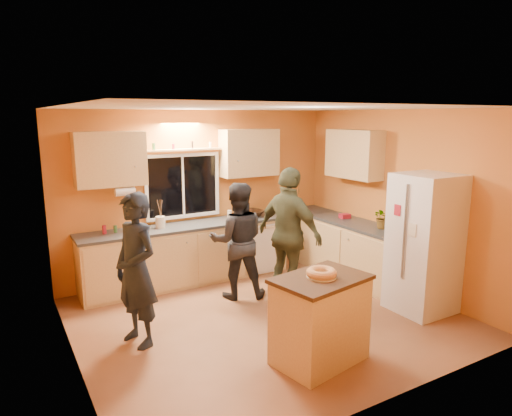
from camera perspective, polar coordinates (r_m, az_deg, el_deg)
ground at (r=5.94m, az=1.28°, el=-13.55°), size 4.50×4.50×0.00m
room_shell at (r=5.86m, az=0.24°, el=2.71°), size 4.54×4.04×2.61m
back_counter at (r=7.19m, az=-5.74°, el=-5.24°), size 4.23×0.62×0.90m
right_counter at (r=7.27m, az=12.45°, el=-5.28°), size 0.62×1.84×0.90m
refrigerator at (r=6.25m, az=20.31°, el=-4.19°), size 0.72×0.70×1.80m
island at (r=4.85m, az=8.01°, el=-13.57°), size 1.05×0.81×0.92m
bundt_pastry at (r=4.66m, az=8.18°, el=-8.03°), size 0.31×0.31×0.09m
person_left at (r=5.19m, az=-14.75°, el=-7.51°), size 0.58×0.72×1.71m
person_center at (r=6.33m, az=-2.33°, el=-4.10°), size 0.97×0.88×1.62m
person_right at (r=6.23m, az=4.20°, el=-3.34°), size 0.70×1.16×1.84m
mixing_bowl at (r=7.44m, az=-0.63°, el=-0.65°), size 0.47×0.47×0.10m
utensil_crock at (r=6.80m, az=-11.87°, el=-1.76°), size 0.14×0.14×0.17m
potted_plant at (r=6.86m, az=15.66°, el=-1.11°), size 0.37×0.34×0.33m
red_box at (r=7.44m, az=11.04°, el=-0.99°), size 0.17×0.13×0.07m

